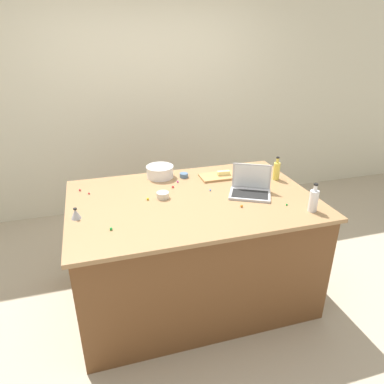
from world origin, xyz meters
TOP-DOWN VIEW (x-y plane):
  - ground_plane at (0.00, 0.00)m, footprint 12.00×12.00m
  - wall_back at (0.00, 1.86)m, footprint 8.00×0.10m
  - island_counter at (0.00, 0.00)m, footprint 1.85×1.23m
  - laptop at (0.46, -0.05)m, footprint 0.38×0.35m
  - mixing_bowl_large at (-0.15, 0.48)m, footprint 0.24×0.24m
  - bottle_vinegar at (0.75, -0.44)m, footprint 0.06×0.06m
  - bottle_oil at (0.80, 0.16)m, footprint 0.06×0.06m
  - cutting_board at (0.34, 0.33)m, footprint 0.33×0.19m
  - butter_stick_left at (0.38, 0.33)m, footprint 0.11×0.04m
  - ramekin_small at (0.05, 0.42)m, footprint 0.07×0.07m
  - ramekin_medium at (-0.21, 0.06)m, footprint 0.09×0.09m
  - kitchen_timer at (-0.84, -0.08)m, footprint 0.07×0.07m
  - candy_0 at (0.63, -0.32)m, footprint 0.01×0.01m
  - candy_1 at (-0.75, 0.29)m, footprint 0.01×0.01m
  - candy_2 at (-0.03, 0.32)m, footprint 0.02×0.02m
  - candy_3 at (-0.33, 0.06)m, footprint 0.02×0.02m
  - candy_4 at (-0.09, 0.23)m, footprint 0.02×0.02m
  - candy_5 at (0.18, 0.08)m, footprint 0.01×0.01m
  - candy_6 at (0.30, -0.25)m, footprint 0.02×0.02m
  - candy_7 at (-0.82, 0.38)m, footprint 0.02×0.02m
  - candy_8 at (-0.63, -0.31)m, footprint 0.02×0.02m

SIDE VIEW (x-z plane):
  - ground_plane at x=0.00m, z-range 0.00..0.00m
  - island_counter at x=0.00m, z-range 0.00..0.90m
  - candy_5 at x=0.18m, z-range 0.90..0.91m
  - candy_1 at x=-0.75m, z-range 0.90..0.91m
  - candy_0 at x=0.63m, z-range 0.90..0.91m
  - candy_2 at x=-0.03m, z-range 0.90..0.92m
  - candy_7 at x=-0.82m, z-range 0.90..0.92m
  - candy_4 at x=-0.09m, z-range 0.90..0.92m
  - cutting_board at x=0.34m, z-range 0.90..0.92m
  - candy_6 at x=0.30m, z-range 0.90..0.92m
  - candy_8 at x=-0.63m, z-range 0.90..0.92m
  - candy_3 at x=-0.33m, z-range 0.90..0.92m
  - ramekin_small at x=0.05m, z-range 0.90..0.94m
  - ramekin_medium at x=-0.21m, z-range 0.90..0.95m
  - kitchen_timer at x=-0.84m, z-range 0.90..0.97m
  - butter_stick_left at x=0.38m, z-range 0.92..0.95m
  - laptop at x=0.46m, z-range 0.84..1.06m
  - mixing_bowl_large at x=-0.15m, z-range 0.90..1.01m
  - bottle_oil at x=0.80m, z-range 0.88..1.08m
  - bottle_vinegar at x=0.75m, z-range 0.88..1.09m
  - wall_back at x=0.00m, z-range 0.00..2.60m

